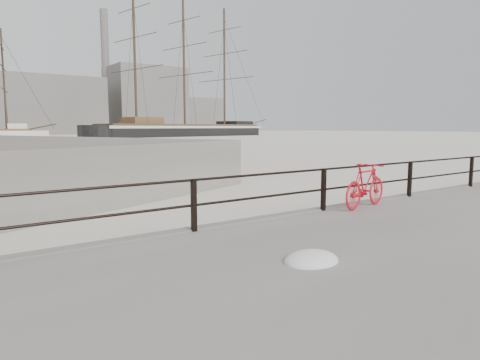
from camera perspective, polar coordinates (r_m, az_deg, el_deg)
ground at (r=13.23m, az=20.98°, el=-3.47°), size 400.00×400.00×0.00m
guardrail at (r=13.02m, az=21.70°, el=0.12°), size 28.00×0.10×1.00m
bicycle at (r=10.87m, az=16.39°, el=-0.68°), size 1.84×0.57×1.10m
barque_black at (r=108.80m, az=-7.33°, el=5.81°), size 65.22×32.67×35.13m
industrial_west at (r=150.46m, az=-24.11°, el=9.02°), size 32.00×18.00×18.00m
industrial_mid at (r=166.05m, az=-12.44°, el=10.27°), size 26.00×20.00×24.00m
industrial_east at (r=180.58m, az=-6.25°, el=8.53°), size 20.00×16.00×14.00m
smokestack at (r=166.94m, az=-17.45°, el=13.54°), size 2.80×2.80×44.00m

